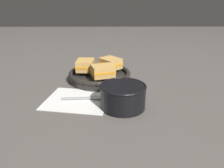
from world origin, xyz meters
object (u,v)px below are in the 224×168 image
Objects in this scene: sandwich_near_right at (85,65)px; sandwich_far_left at (103,71)px; sandwich_near_left at (110,63)px; skillet at (100,76)px; soup_bowl at (123,95)px; spoon at (92,98)px.

sandwich_near_right is 0.87× the size of sandwich_far_left.
sandwich_near_left and sandwich_near_right have the same top height.
skillet is at bearing 104.28° from sandwich_far_left.
skillet is 0.08m from sandwich_near_right.
soup_bowl is at bearing -69.18° from sandwich_far_left.
soup_bowl is 0.20m from sandwich_far_left.
skillet is at bearing 80.31° from spoon.
skillet is 0.08m from sandwich_near_left.
sandwich_near_left is at bearing 74.28° from sandwich_far_left.
skillet is at bearing 109.20° from soup_bowl.
spoon is at bearing 152.70° from soup_bowl.
sandwich_near_right and sandwich_far_left have the same top height.
sandwich_far_left is (0.04, 0.13, 0.06)m from spoon.
sandwich_far_left is at bearing -105.72° from sandwich_near_left.
skillet is at bearing -15.72° from sandwich_near_right.
sandwich_far_left reaches higher than soup_bowl.
soup_bowl is at bearing -30.71° from spoon.
soup_bowl is 1.42× the size of sandwich_far_left.
sandwich_near_right is at bearing 97.70° from spoon.
spoon is at bearing -78.90° from sandwich_near_right.
sandwich_near_right is at bearing 164.28° from skillet.
sandwich_near_left is at bearing 44.28° from skillet.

